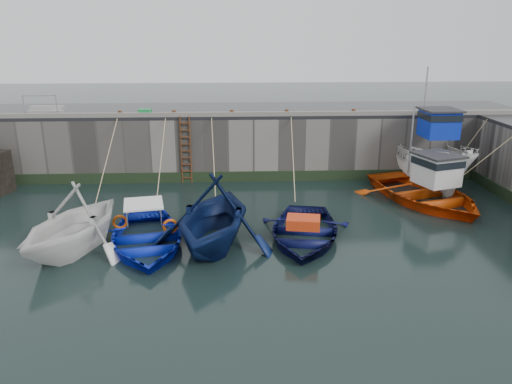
{
  "coord_description": "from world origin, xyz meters",
  "views": [
    {
      "loc": [
        0.23,
        -13.27,
        6.92
      ],
      "look_at": [
        1.07,
        4.53,
        1.2
      ],
      "focal_mm": 35.0,
      "sensor_mm": 36.0,
      "label": 1
    }
  ],
  "objects_px": {
    "boat_near_white": "(76,249)",
    "fish_crate": "(145,113)",
    "boat_near_blue": "(146,245)",
    "bollard_d": "(287,112)",
    "boat_near_blacktrim": "(214,245)",
    "boat_near_navy": "(303,238)",
    "bollard_a": "(120,114)",
    "bollard_e": "(353,112)",
    "bollard_b": "(174,113)",
    "boat_far_orange": "(425,192)",
    "boat_far_white": "(429,161)",
    "ladder": "(186,150)",
    "bollard_c": "(232,113)"
  },
  "relations": [
    {
      "from": "boat_near_white",
      "to": "fish_crate",
      "type": "distance_m",
      "value": 8.82
    },
    {
      "from": "boat_near_blue",
      "to": "bollard_d",
      "type": "xyz_separation_m",
      "value": [
        5.57,
        7.76,
        3.3
      ]
    },
    {
      "from": "boat_near_blacktrim",
      "to": "boat_near_navy",
      "type": "relative_size",
      "value": 1.04
    },
    {
      "from": "bollard_a",
      "to": "bollard_e",
      "type": "distance_m",
      "value": 11.0
    },
    {
      "from": "bollard_d",
      "to": "bollard_b",
      "type": "bearing_deg",
      "value": 180.0
    },
    {
      "from": "boat_far_orange",
      "to": "bollard_b",
      "type": "relative_size",
      "value": 26.18
    },
    {
      "from": "boat_near_blue",
      "to": "fish_crate",
      "type": "distance_m",
      "value": 8.61
    },
    {
      "from": "boat_far_white",
      "to": "bollard_b",
      "type": "xyz_separation_m",
      "value": [
        -12.0,
        1.07,
        2.16
      ]
    },
    {
      "from": "boat_near_blue",
      "to": "boat_far_orange",
      "type": "height_order",
      "value": "boat_far_orange"
    },
    {
      "from": "boat_far_orange",
      "to": "bollard_a",
      "type": "xyz_separation_m",
      "value": [
        -13.4,
        3.68,
        2.89
      ]
    },
    {
      "from": "boat_far_orange",
      "to": "bollard_d",
      "type": "xyz_separation_m",
      "value": [
        -5.6,
        3.68,
        2.89
      ]
    },
    {
      "from": "boat_far_white",
      "to": "boat_far_orange",
      "type": "relative_size",
      "value": 0.98
    },
    {
      "from": "boat_near_blacktrim",
      "to": "bollard_a",
      "type": "height_order",
      "value": "bollard_a"
    },
    {
      "from": "fish_crate",
      "to": "bollard_a",
      "type": "relative_size",
      "value": 2.06
    },
    {
      "from": "bollard_a",
      "to": "boat_far_white",
      "type": "bearing_deg",
      "value": -4.21
    },
    {
      "from": "boat_far_white",
      "to": "bollard_a",
      "type": "distance_m",
      "value": 14.7
    },
    {
      "from": "ladder",
      "to": "bollard_c",
      "type": "xyz_separation_m",
      "value": [
        2.2,
        0.34,
        1.71
      ]
    },
    {
      "from": "boat_near_navy",
      "to": "boat_far_orange",
      "type": "xyz_separation_m",
      "value": [
        5.72,
        3.71,
        0.41
      ]
    },
    {
      "from": "boat_far_white",
      "to": "fish_crate",
      "type": "xyz_separation_m",
      "value": [
        -13.36,
        1.17,
        2.18
      ]
    },
    {
      "from": "ladder",
      "to": "boat_near_white",
      "type": "height_order",
      "value": "ladder"
    },
    {
      "from": "boat_near_white",
      "to": "bollard_e",
      "type": "relative_size",
      "value": 17.32
    },
    {
      "from": "bollard_c",
      "to": "boat_near_navy",
      "type": "bearing_deg",
      "value": -71.49
    },
    {
      "from": "ladder",
      "to": "boat_near_white",
      "type": "distance_m",
      "value": 8.38
    },
    {
      "from": "ladder",
      "to": "boat_near_blue",
      "type": "distance_m",
      "value": 7.63
    },
    {
      "from": "boat_near_navy",
      "to": "boat_far_white",
      "type": "relative_size",
      "value": 0.7
    },
    {
      "from": "bollard_d",
      "to": "boat_near_blacktrim",
      "type": "bearing_deg",
      "value": -112.66
    },
    {
      "from": "boat_near_blacktrim",
      "to": "fish_crate",
      "type": "distance_m",
      "value": 9.22
    },
    {
      "from": "boat_near_navy",
      "to": "ladder",
      "type": "bearing_deg",
      "value": 133.78
    },
    {
      "from": "bollard_b",
      "to": "bollard_e",
      "type": "distance_m",
      "value": 8.5
    },
    {
      "from": "bollard_e",
      "to": "boat_far_white",
      "type": "bearing_deg",
      "value": -16.94
    },
    {
      "from": "boat_near_blacktrim",
      "to": "bollard_e",
      "type": "relative_size",
      "value": 18.52
    },
    {
      "from": "bollard_b",
      "to": "bollard_d",
      "type": "relative_size",
      "value": 1.0
    },
    {
      "from": "bollard_d",
      "to": "fish_crate",
      "type": "bearing_deg",
      "value": 179.12
    },
    {
      "from": "boat_near_white",
      "to": "fish_crate",
      "type": "relative_size",
      "value": 8.4
    },
    {
      "from": "boat_near_blue",
      "to": "bollard_b",
      "type": "xyz_separation_m",
      "value": [
        0.27,
        7.76,
        3.3
      ]
    },
    {
      "from": "boat_near_navy",
      "to": "fish_crate",
      "type": "relative_size",
      "value": 8.63
    },
    {
      "from": "bollard_c",
      "to": "boat_near_blue",
      "type": "bearing_deg",
      "value": -110.92
    },
    {
      "from": "fish_crate",
      "to": "bollard_e",
      "type": "height_order",
      "value": "fish_crate"
    },
    {
      "from": "boat_near_blacktrim",
      "to": "boat_near_blue",
      "type": "bearing_deg",
      "value": -169.14
    },
    {
      "from": "bollard_a",
      "to": "bollard_b",
      "type": "height_order",
      "value": "same"
    },
    {
      "from": "ladder",
      "to": "boat_near_blue",
      "type": "height_order",
      "value": "ladder"
    },
    {
      "from": "boat_near_blue",
      "to": "bollard_e",
      "type": "distance_m",
      "value": 12.16
    },
    {
      "from": "bollard_d",
      "to": "bollard_e",
      "type": "bearing_deg",
      "value": 0.0
    },
    {
      "from": "fish_crate",
      "to": "boat_near_white",
      "type": "bearing_deg",
      "value": -90.48
    },
    {
      "from": "boat_near_navy",
      "to": "boat_far_orange",
      "type": "bearing_deg",
      "value": 43.21
    },
    {
      "from": "boat_near_blacktrim",
      "to": "bollard_c",
      "type": "bearing_deg",
      "value": 96.99
    },
    {
      "from": "boat_far_white",
      "to": "bollard_c",
      "type": "bearing_deg",
      "value": 171.55
    },
    {
      "from": "boat_near_white",
      "to": "bollard_c",
      "type": "relative_size",
      "value": 17.32
    },
    {
      "from": "boat_far_white",
      "to": "bollard_a",
      "type": "xyz_separation_m",
      "value": [
        -14.5,
        1.07,
        2.16
      ]
    },
    {
      "from": "boat_near_navy",
      "to": "boat_far_white",
      "type": "bearing_deg",
      "value": 53.04
    }
  ]
}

